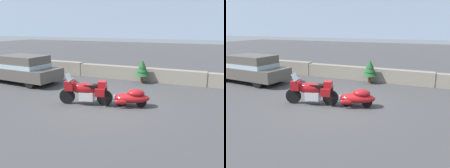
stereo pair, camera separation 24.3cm
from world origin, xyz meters
TOP-DOWN VIEW (x-y plane):
  - ground_plane at (0.00, 0.00)m, footprint 80.00×80.00m
  - stone_guard_wall at (-0.70, 5.00)m, footprint 24.00×0.57m
  - distant_ridgeline at (0.00, 95.03)m, footprint 240.00×80.00m
  - touring_motorcycle at (-0.67, -0.44)m, footprint 2.27×1.09m
  - car_shaped_trailer at (1.24, 0.06)m, footprint 2.22×1.07m
  - suv_at_left_edge at (-6.11, 1.68)m, footprint 4.93×2.29m
  - pine_sapling_near at (0.44, 4.33)m, footprint 0.85×0.85m

SIDE VIEW (x-z plane):
  - ground_plane at x=0.00m, z-range 0.00..0.00m
  - car_shaped_trailer at x=1.24m, z-range 0.03..0.79m
  - stone_guard_wall at x=-0.70m, z-range -0.03..0.85m
  - touring_motorcycle at x=-0.67m, z-range -0.04..1.29m
  - suv_at_left_edge at x=-6.11m, z-range 0.03..1.66m
  - pine_sapling_near at x=0.44m, z-range 0.17..1.56m
  - distant_ridgeline at x=0.00m, z-range 0.00..16.00m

